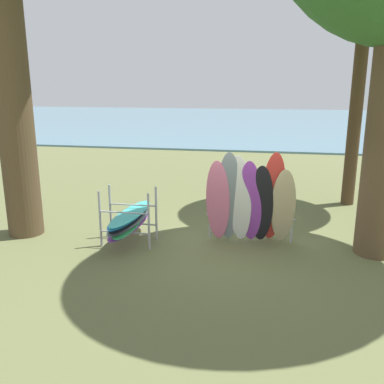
{
  "coord_description": "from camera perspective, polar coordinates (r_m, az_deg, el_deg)",
  "views": [
    {
      "loc": [
        0.58,
        -8.41,
        3.5
      ],
      "look_at": [
        -1.12,
        0.61,
        1.1
      ],
      "focal_mm": 39.17,
      "sensor_mm": 36.0,
      "label": 1
    }
  ],
  "objects": [
    {
      "name": "board_storage_rack",
      "position": [
        9.45,
        -8.53,
        -3.7
      ],
      "size": [
        1.15,
        2.13,
        1.25
      ],
      "color": "#9EA0A5",
      "rests_on": "ground"
    },
    {
      "name": "leaning_board_pile",
      "position": [
        9.19,
        7.92,
        -1.32
      ],
      "size": [
        2.01,
        0.93,
        2.17
      ],
      "color": "pink",
      "rests_on": "ground"
    },
    {
      "name": "ground_plane",
      "position": [
        9.13,
        6.26,
        -7.98
      ],
      "size": [
        80.0,
        80.0,
        0.0
      ],
      "primitive_type": "plane",
      "color": "#60663D"
    },
    {
      "name": "lake_water",
      "position": [
        39.87,
        9.9,
        9.46
      ],
      "size": [
        80.0,
        36.0,
        0.1
      ],
      "primitive_type": "cube",
      "color": "slate",
      "rests_on": "ground"
    }
  ]
}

